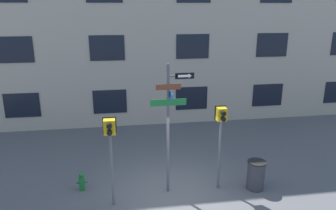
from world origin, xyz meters
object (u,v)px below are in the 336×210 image
pedestrian_signal_right (221,126)px  fire_hydrant (82,182)px  street_sign_pole (170,118)px  trash_bin (256,175)px  pedestrian_signal_left (110,138)px

pedestrian_signal_right → fire_hydrant: bearing=172.9°
street_sign_pole → trash_bin: street_sign_pole is taller
pedestrian_signal_right → street_sign_pole: bearing=177.5°
pedestrian_signal_left → trash_bin: size_ratio=2.83×
fire_hydrant → trash_bin: trash_bin is taller
pedestrian_signal_left → fire_hydrant: pedestrian_signal_left is taller
street_sign_pole → fire_hydrant: street_sign_pole is taller
pedestrian_signal_left → trash_bin: (4.53, 0.23, -1.67)m
pedestrian_signal_left → pedestrian_signal_right: (3.35, 0.44, -0.00)m
pedestrian_signal_left → fire_hydrant: 2.32m
street_sign_pole → pedestrian_signal_left: bearing=-164.1°
pedestrian_signal_left → fire_hydrant: size_ratio=4.37×
street_sign_pole → pedestrian_signal_left: size_ratio=1.51×
trash_bin → fire_hydrant: bearing=172.3°
street_sign_pole → trash_bin: (2.76, -0.27, -1.99)m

